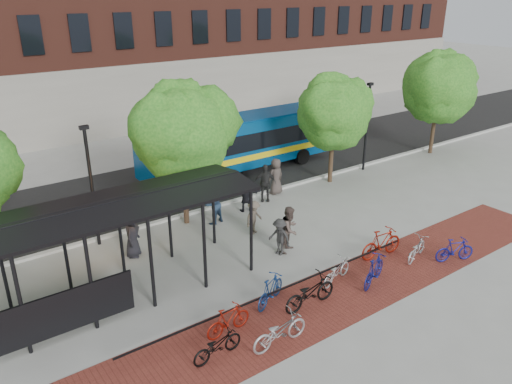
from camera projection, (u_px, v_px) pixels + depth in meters
ground at (282, 231)px, 22.10m from camera, size 160.00×160.00×0.00m
asphalt_street at (194, 179)px, 28.11m from camera, size 160.00×8.00×0.01m
curb at (233, 201)px, 25.09m from camera, size 160.00×0.25×0.12m
brick_strip at (327, 300)px, 17.27m from camera, size 24.00×3.00×0.01m
bike_rack_rail at (282, 300)px, 17.24m from camera, size 12.00×0.05×0.95m
bus_shelter at (98, 220)px, 16.21m from camera, size 10.60×3.07×3.60m
tree_b at (183, 128)px, 21.36m from camera, size 5.15×4.20×6.47m
tree_c at (334, 109)px, 26.38m from camera, size 4.66×3.80×5.92m
tree_d at (440, 84)px, 31.09m from camera, size 5.39×4.40×6.55m
lamp_post_left at (91, 183)px, 19.98m from camera, size 0.35×0.20×5.12m
lamp_post_right at (367, 124)px, 28.63m from camera, size 0.35×0.20×5.12m
bus at (239, 140)px, 28.82m from camera, size 11.88×2.85×3.21m
bike_0 at (217, 345)px, 14.40m from camera, size 1.71×0.71×0.88m
bike_1 at (228, 320)px, 15.41m from camera, size 1.64×0.56×0.97m
bike_2 at (280, 331)px, 14.88m from camera, size 1.97×0.69×1.04m
bike_3 at (270, 290)px, 16.89m from camera, size 1.77×1.17×1.04m
bike_4 at (310, 292)px, 16.70m from camera, size 2.11×0.74×1.10m
bike_6 at (336, 271)px, 18.17m from camera, size 1.78×0.98×0.88m
bike_7 at (374, 270)px, 18.02m from camera, size 1.89×1.14×1.10m
bike_9 at (381, 243)px, 19.82m from camera, size 2.07×0.75×1.22m
bike_10 at (416, 249)px, 19.72m from camera, size 1.78×1.06×0.88m
bike_11 at (455, 250)px, 19.54m from camera, size 1.69×1.07×0.99m
pedestrian_0 at (132, 235)px, 19.76m from camera, size 1.05×1.10×1.89m
pedestrian_2 at (213, 204)px, 22.55m from camera, size 1.06×0.90×1.91m
pedestrian_3 at (254, 217)px, 21.69m from camera, size 1.11×0.83×1.52m
pedestrian_4 at (265, 183)px, 24.95m from camera, size 1.21×1.01×1.94m
pedestrian_5 at (246, 195)px, 23.87m from camera, size 1.58×0.90×1.63m
pedestrian_6 at (276, 176)px, 25.84m from camera, size 0.99×0.70×1.91m
pedestrian_8 at (290, 229)px, 20.15m from camera, size 1.17×1.06×1.95m
pedestrian_9 at (280, 237)px, 19.94m from camera, size 0.82×1.12×1.56m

